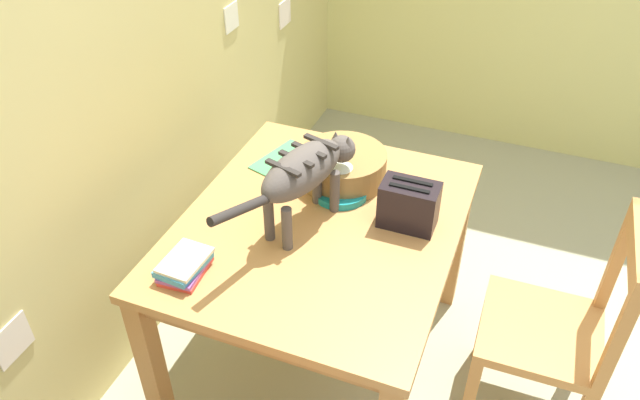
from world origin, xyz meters
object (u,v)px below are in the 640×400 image
object	(u,v)px
wicker_basket	(343,166)
book_stack	(185,266)
dining_table	(320,241)
magazine	(288,161)
toaster	(409,205)
saucer_bowl	(341,191)
wooden_chair_near	(554,330)
cat	(305,171)
coffee_mug	(341,177)

from	to	relation	value
wicker_basket	book_stack	bearing A→B (deg)	156.41
dining_table	wicker_basket	xyz separation A→B (m)	(0.28, 0.02, 0.15)
dining_table	magazine	distance (m)	0.42
dining_table	wicker_basket	size ratio (longest dim) A/B	3.43
toaster	saucer_bowl	bearing A→B (deg)	73.83
dining_table	wicker_basket	world-z (taller)	wicker_basket
wicker_basket	toaster	world-z (taller)	toaster
book_stack	wooden_chair_near	distance (m)	1.30
toaster	cat	bearing A→B (deg)	108.88
wicker_basket	toaster	bearing A→B (deg)	-119.84
book_stack	wooden_chair_near	size ratio (longest dim) A/B	0.20
cat	toaster	distance (m)	0.38
cat	magazine	world-z (taller)	cat
cat	dining_table	bearing A→B (deg)	30.85
dining_table	book_stack	world-z (taller)	book_stack
book_stack	wicker_basket	size ratio (longest dim) A/B	0.54
wicker_basket	coffee_mug	bearing A→B (deg)	-164.09
wicker_basket	wooden_chair_near	size ratio (longest dim) A/B	0.36
saucer_bowl	coffee_mug	bearing A→B (deg)	0.00
coffee_mug	book_stack	world-z (taller)	coffee_mug
magazine	toaster	world-z (taller)	toaster
saucer_bowl	book_stack	bearing A→B (deg)	151.12
dining_table	wooden_chair_near	size ratio (longest dim) A/B	1.24
magazine	book_stack	xyz separation A→B (m)	(-0.71, 0.05, 0.03)
wicker_basket	toaster	distance (m)	0.35
magazine	wooden_chair_near	world-z (taller)	wooden_chair_near
coffee_mug	wicker_basket	world-z (taller)	coffee_mug
cat	wicker_basket	world-z (taller)	cat
dining_table	toaster	distance (m)	0.36
saucer_bowl	magazine	world-z (taller)	saucer_bowl
coffee_mug	magazine	distance (m)	0.31
cat	toaster	size ratio (longest dim) A/B	3.36
magazine	book_stack	size ratio (longest dim) A/B	1.48
cat	wicker_basket	bearing A→B (deg)	100.19
dining_table	book_stack	bearing A→B (deg)	142.02
magazine	wooden_chair_near	distance (m)	1.19
cat	wooden_chair_near	xyz separation A→B (m)	(0.08, -0.91, -0.50)
saucer_bowl	magazine	bearing A→B (deg)	65.10
saucer_bowl	coffee_mug	xyz separation A→B (m)	(0.00, 0.00, 0.06)
book_stack	toaster	bearing A→B (deg)	-50.15
book_stack	wooden_chair_near	world-z (taller)	wooden_chair_near
book_stack	cat	bearing A→B (deg)	-34.19
cat	saucer_bowl	bearing A→B (deg)	90.00
coffee_mug	wicker_basket	bearing A→B (deg)	15.91
coffee_mug	saucer_bowl	bearing A→B (deg)	180.00
dining_table	wooden_chair_near	distance (m)	0.89
coffee_mug	cat	bearing A→B (deg)	163.51
saucer_bowl	wicker_basket	xyz separation A→B (m)	(0.09, 0.03, 0.05)
wicker_basket	dining_table	bearing A→B (deg)	-176.92
magazine	cat	bearing A→B (deg)	-129.94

